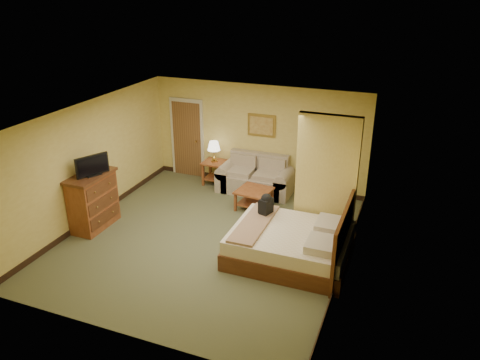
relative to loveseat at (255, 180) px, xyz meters
The scene contains 17 objects.
floor 2.60m from the loveseat, 92.42° to the right, with size 6.00×6.00×0.00m, color brown.
ceiling 3.45m from the loveseat, 92.42° to the right, with size 6.00×6.00×0.00m, color white.
back_wall 1.09m from the loveseat, 104.43° to the left, with size 5.50×0.02×2.60m, color #DBC15D.
left_wall 3.98m from the loveseat, 137.98° to the right, with size 0.02×6.00×2.60m, color #DBC15D.
right_wall 3.82m from the loveseat, 44.29° to the right, with size 0.02×6.00×2.60m, color #DBC15D.
partition 2.81m from the loveseat, 38.97° to the right, with size 1.20×0.15×2.60m, color #DBC15D.
door 2.22m from the loveseat, 169.31° to the left, with size 0.94×0.16×2.10m.
baseboard 0.49m from the loveseat, 104.76° to the left, with size 5.50×0.02×0.12m, color black.
loveseat is the anchor object (origin of this frame).
side_table 1.16m from the loveseat, behind, with size 0.56×0.56×0.61m.
table_lamp 1.36m from the loveseat, behind, with size 0.33×0.33×0.54m.
coffee_table 0.97m from the loveseat, 72.41° to the right, with size 0.82×0.82×0.47m.
wall_picture 1.36m from the loveseat, 90.00° to the left, with size 0.72×0.04×0.56m.
dresser 3.94m from the loveseat, 131.15° to the right, with size 0.59×1.13×1.21m.
tv 4.02m from the loveseat, 130.04° to the right, with size 0.35×0.66×0.43m.
bed 3.17m from the loveseat, 57.51° to the right, with size 2.21×1.88×1.21m.
backpack 2.51m from the loveseat, 65.66° to the right, with size 0.25×0.31×0.47m.
Camera 1 is at (3.63, -7.52, 4.89)m, focal length 35.00 mm.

